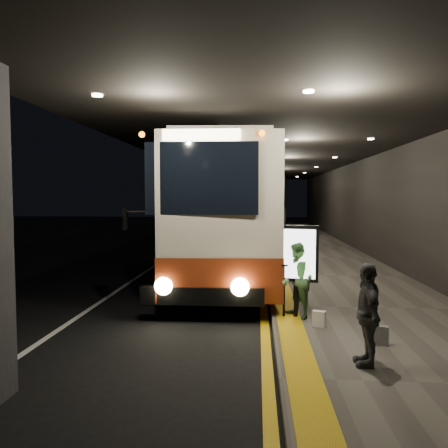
{
  "coord_description": "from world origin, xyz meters",
  "views": [
    {
      "loc": [
        2.19,
        -13.24,
        2.68
      ],
      "look_at": [
        0.98,
        2.47,
        1.7
      ],
      "focal_mm": 35.0,
      "sensor_mm": 36.0,
      "label": 1
    }
  ],
  "objects_px": {
    "passenger_waiting_grey": "(367,314)",
    "stanchion_post": "(284,291)",
    "coach_main": "(225,217)",
    "passenger_boarding": "(281,263)",
    "passenger_waiting_green": "(298,280)",
    "bag_plain": "(319,319)",
    "coach_second": "(239,209)",
    "info_sign": "(296,255)",
    "bag_polka": "(380,335)"
  },
  "relations": [
    {
      "from": "bag_polka",
      "to": "info_sign",
      "type": "height_order",
      "value": "info_sign"
    },
    {
      "from": "passenger_waiting_grey",
      "to": "info_sign",
      "type": "height_order",
      "value": "info_sign"
    },
    {
      "from": "coach_main",
      "to": "bag_plain",
      "type": "height_order",
      "value": "coach_main"
    },
    {
      "from": "passenger_waiting_green",
      "to": "bag_plain",
      "type": "bearing_deg",
      "value": -2.93
    },
    {
      "from": "info_sign",
      "to": "stanchion_post",
      "type": "xyz_separation_m",
      "value": [
        -0.25,
        0.0,
        -0.76
      ]
    },
    {
      "from": "coach_second",
      "to": "passenger_waiting_grey",
      "type": "bearing_deg",
      "value": -85.04
    },
    {
      "from": "coach_main",
      "to": "stanchion_post",
      "type": "bearing_deg",
      "value": -77.93
    },
    {
      "from": "coach_second",
      "to": "passenger_waiting_grey",
      "type": "relative_size",
      "value": 7.63
    },
    {
      "from": "passenger_waiting_green",
      "to": "coach_second",
      "type": "bearing_deg",
      "value": 153.03
    },
    {
      "from": "passenger_waiting_grey",
      "to": "info_sign",
      "type": "distance_m",
      "value": 2.75
    },
    {
      "from": "coach_second",
      "to": "passenger_boarding",
      "type": "distance_m",
      "value": 20.12
    },
    {
      "from": "bag_polka",
      "to": "stanchion_post",
      "type": "distance_m",
      "value": 2.29
    },
    {
      "from": "stanchion_post",
      "to": "passenger_waiting_grey",
      "type": "bearing_deg",
      "value": -67.13
    },
    {
      "from": "bag_polka",
      "to": "coach_main",
      "type": "bearing_deg",
      "value": 112.31
    },
    {
      "from": "passenger_waiting_green",
      "to": "bag_polka",
      "type": "distance_m",
      "value": 2.12
    },
    {
      "from": "passenger_boarding",
      "to": "passenger_waiting_green",
      "type": "height_order",
      "value": "passenger_waiting_green"
    },
    {
      "from": "bag_plain",
      "to": "bag_polka",
      "type": "bearing_deg",
      "value": -47.85
    },
    {
      "from": "coach_second",
      "to": "passenger_waiting_grey",
      "type": "height_order",
      "value": "coach_second"
    },
    {
      "from": "passenger_waiting_grey",
      "to": "stanchion_post",
      "type": "distance_m",
      "value": 2.8
    },
    {
      "from": "coach_second",
      "to": "bag_plain",
      "type": "bearing_deg",
      "value": -85.57
    },
    {
      "from": "passenger_waiting_green",
      "to": "stanchion_post",
      "type": "bearing_deg",
      "value": -133.12
    },
    {
      "from": "coach_main",
      "to": "stanchion_post",
      "type": "distance_m",
      "value": 6.63
    },
    {
      "from": "passenger_waiting_green",
      "to": "bag_plain",
      "type": "distance_m",
      "value": 0.96
    },
    {
      "from": "bag_plain",
      "to": "info_sign",
      "type": "distance_m",
      "value": 1.39
    },
    {
      "from": "coach_second",
      "to": "passenger_boarding",
      "type": "bearing_deg",
      "value": -86.32
    },
    {
      "from": "coach_main",
      "to": "passenger_waiting_green",
      "type": "relative_size",
      "value": 8.28
    },
    {
      "from": "passenger_waiting_grey",
      "to": "passenger_boarding",
      "type": "bearing_deg",
      "value": -167.13
    },
    {
      "from": "passenger_boarding",
      "to": "passenger_waiting_grey",
      "type": "bearing_deg",
      "value": -153.92
    },
    {
      "from": "passenger_waiting_grey",
      "to": "stanchion_post",
      "type": "bearing_deg",
      "value": -156.29
    },
    {
      "from": "coach_second",
      "to": "passenger_waiting_green",
      "type": "height_order",
      "value": "coach_second"
    },
    {
      "from": "coach_main",
      "to": "bag_plain",
      "type": "distance_m",
      "value": 7.52
    },
    {
      "from": "passenger_waiting_grey",
      "to": "stanchion_post",
      "type": "relative_size",
      "value": 1.41
    },
    {
      "from": "passenger_boarding",
      "to": "stanchion_post",
      "type": "distance_m",
      "value": 2.3
    },
    {
      "from": "passenger_waiting_grey",
      "to": "bag_plain",
      "type": "xyz_separation_m",
      "value": [
        -0.44,
        1.9,
        -0.62
      ]
    },
    {
      "from": "passenger_waiting_grey",
      "to": "bag_plain",
      "type": "bearing_deg",
      "value": -166.02
    },
    {
      "from": "coach_main",
      "to": "passenger_boarding",
      "type": "height_order",
      "value": "coach_main"
    },
    {
      "from": "passenger_boarding",
      "to": "passenger_waiting_grey",
      "type": "height_order",
      "value": "passenger_boarding"
    },
    {
      "from": "coach_second",
      "to": "info_sign",
      "type": "xyz_separation_m",
      "value": [
        2.16,
        -22.3,
        -0.32
      ]
    },
    {
      "from": "bag_polka",
      "to": "passenger_waiting_green",
      "type": "bearing_deg",
      "value": 127.8
    },
    {
      "from": "coach_main",
      "to": "coach_second",
      "type": "xyz_separation_m",
      "value": [
        -0.18,
        16.01,
        -0.18
      ]
    },
    {
      "from": "bag_plain",
      "to": "info_sign",
      "type": "height_order",
      "value": "info_sign"
    },
    {
      "from": "passenger_boarding",
      "to": "info_sign",
      "type": "distance_m",
      "value": 2.35
    },
    {
      "from": "bag_plain",
      "to": "stanchion_post",
      "type": "bearing_deg",
      "value": 133.67
    },
    {
      "from": "coach_main",
      "to": "passenger_boarding",
      "type": "bearing_deg",
      "value": -69.35
    },
    {
      "from": "passenger_boarding",
      "to": "coach_second",
      "type": "bearing_deg",
      "value": 19.63
    },
    {
      "from": "passenger_waiting_green",
      "to": "info_sign",
      "type": "xyz_separation_m",
      "value": [
        -0.04,
        0.05,
        0.51
      ]
    },
    {
      "from": "passenger_boarding",
      "to": "bag_plain",
      "type": "bearing_deg",
      "value": -154.64
    },
    {
      "from": "passenger_waiting_green",
      "to": "passenger_waiting_grey",
      "type": "xyz_separation_m",
      "value": [
        0.8,
        -2.52,
        -0.02
      ]
    },
    {
      "from": "passenger_waiting_green",
      "to": "bag_polka",
      "type": "bearing_deg",
      "value": 5.22
    },
    {
      "from": "bag_polka",
      "to": "bag_plain",
      "type": "xyz_separation_m",
      "value": [
        -0.89,
        0.98,
        -0.01
      ]
    }
  ]
}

